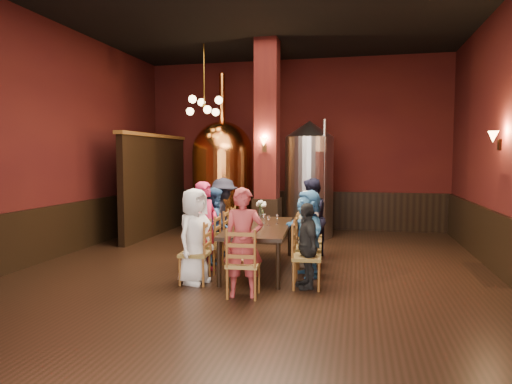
% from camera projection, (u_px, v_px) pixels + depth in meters
% --- Properties ---
extents(room, '(10.00, 10.02, 4.50)m').
position_uv_depth(room, '(252.00, 137.00, 7.37)').
color(room, black).
rests_on(room, ground).
extents(wainscot_back, '(7.90, 0.08, 1.00)m').
position_uv_depth(wainscot_back, '(293.00, 210.00, 12.33)').
color(wainscot_back, black).
rests_on(wainscot_back, ground).
extents(wainscot_left, '(0.08, 9.90, 1.00)m').
position_uv_depth(wainscot_left, '(42.00, 235.00, 8.37)').
color(wainscot_left, black).
rests_on(wainscot_left, ground).
extents(column, '(0.58, 0.58, 4.50)m').
position_uv_depth(column, '(267.00, 142.00, 10.16)').
color(column, '#43130E').
rests_on(column, ground).
extents(partition, '(0.22, 3.50, 2.40)m').
position_uv_depth(partition, '(155.00, 186.00, 11.26)').
color(partition, black).
rests_on(partition, ground).
extents(pendant_cluster, '(0.90, 0.90, 1.70)m').
position_uv_depth(pendant_cluster, '(204.00, 106.00, 10.52)').
color(pendant_cluster, '#A57226').
rests_on(pendant_cluster, room).
extents(sconce_wall, '(0.20, 0.20, 0.36)m').
position_uv_depth(sconce_wall, '(500.00, 140.00, 7.31)').
color(sconce_wall, black).
rests_on(sconce_wall, room).
extents(sconce_column, '(0.20, 0.20, 0.36)m').
position_uv_depth(sconce_column, '(264.00, 144.00, 9.87)').
color(sconce_column, black).
rests_on(sconce_column, column).
extents(dining_table, '(1.17, 2.47, 0.75)m').
position_uv_depth(dining_table, '(259.00, 229.00, 7.79)').
color(dining_table, black).
rests_on(dining_table, ground).
extents(chair_0, '(0.49, 0.49, 0.92)m').
position_uv_depth(chair_0, '(195.00, 253.00, 6.94)').
color(chair_0, brown).
rests_on(chair_0, ground).
extents(person_0, '(0.64, 0.81, 1.45)m').
position_uv_depth(person_0, '(195.00, 236.00, 6.92)').
color(person_0, white).
rests_on(person_0, ground).
extents(chair_1, '(0.49, 0.49, 0.92)m').
position_uv_depth(chair_1, '(206.00, 245.00, 7.60)').
color(chair_1, brown).
rests_on(chair_1, ground).
extents(person_1, '(0.49, 0.63, 1.52)m').
position_uv_depth(person_1, '(206.00, 227.00, 7.58)').
color(person_1, '#C6214F').
rests_on(person_1, ground).
extents(chair_2, '(0.49, 0.49, 0.92)m').
position_uv_depth(chair_2, '(215.00, 238.00, 8.25)').
color(chair_2, brown).
rests_on(chair_2, ground).
extents(person_2, '(0.56, 0.74, 1.38)m').
position_uv_depth(person_2, '(215.00, 225.00, 8.24)').
color(person_2, navy).
rests_on(person_2, ground).
extents(chair_3, '(0.49, 0.49, 0.92)m').
position_uv_depth(chair_3, '(223.00, 232.00, 8.92)').
color(chair_3, brown).
rests_on(chair_3, ground).
extents(person_3, '(0.73, 1.07, 1.52)m').
position_uv_depth(person_3, '(223.00, 217.00, 8.89)').
color(person_3, black).
rests_on(person_3, ground).
extents(chair_4, '(0.49, 0.49, 0.92)m').
position_uv_depth(chair_4, '(307.00, 257.00, 6.69)').
color(chair_4, brown).
rests_on(chair_4, ground).
extents(person_4, '(0.56, 0.80, 1.26)m').
position_uv_depth(person_4, '(307.00, 245.00, 6.68)').
color(person_4, black).
rests_on(person_4, ground).
extents(chair_5, '(0.49, 0.49, 0.92)m').
position_uv_depth(chair_5, '(308.00, 248.00, 7.36)').
color(chair_5, brown).
rests_on(chair_5, ground).
extents(person_5, '(0.93, 1.35, 1.40)m').
position_uv_depth(person_5, '(308.00, 233.00, 7.34)').
color(person_5, teal).
rests_on(person_5, ground).
extents(chair_6, '(0.49, 0.49, 0.92)m').
position_uv_depth(chair_6, '(310.00, 240.00, 8.01)').
color(chair_6, brown).
rests_on(chair_6, ground).
extents(person_6, '(0.59, 0.75, 1.34)m').
position_uv_depth(person_6, '(310.00, 229.00, 7.99)').
color(person_6, white).
rests_on(person_6, ground).
extents(chair_7, '(0.49, 0.49, 0.92)m').
position_uv_depth(chair_7, '(311.00, 234.00, 8.67)').
color(chair_7, brown).
rests_on(chair_7, ground).
extents(person_7, '(0.49, 0.79, 1.52)m').
position_uv_depth(person_7, '(311.00, 218.00, 8.64)').
color(person_7, black).
rests_on(person_7, ground).
extents(chair_8, '(0.49, 0.49, 0.92)m').
position_uv_depth(chair_8, '(243.00, 264.00, 6.28)').
color(chair_8, brown).
rests_on(chair_8, ground).
extents(person_8, '(0.61, 0.46, 1.51)m').
position_uv_depth(person_8, '(243.00, 242.00, 6.25)').
color(person_8, '#A23639').
rests_on(person_8, ground).
extents(copper_kettle, '(1.68, 1.68, 3.97)m').
position_uv_depth(copper_kettle, '(223.00, 176.00, 11.39)').
color(copper_kettle, black).
rests_on(copper_kettle, ground).
extents(steel_vessel, '(1.30, 1.30, 2.78)m').
position_uv_depth(steel_vessel, '(309.00, 179.00, 10.94)').
color(steel_vessel, '#B2B2B7').
rests_on(steel_vessel, ground).
extents(rose_vase, '(0.21, 0.21, 0.35)m').
position_uv_depth(rose_vase, '(261.00, 206.00, 8.77)').
color(rose_vase, white).
rests_on(rose_vase, dining_table).
extents(wine_glass_0, '(0.07, 0.07, 0.17)m').
position_uv_depth(wine_glass_0, '(245.00, 224.00, 7.47)').
color(wine_glass_0, white).
rests_on(wine_glass_0, dining_table).
extents(wine_glass_1, '(0.07, 0.07, 0.17)m').
position_uv_depth(wine_glass_1, '(264.00, 219.00, 8.03)').
color(wine_glass_1, white).
rests_on(wine_glass_1, dining_table).
extents(wine_glass_2, '(0.07, 0.07, 0.17)m').
position_uv_depth(wine_glass_2, '(248.00, 227.00, 7.08)').
color(wine_glass_2, white).
rests_on(wine_glass_2, dining_table).
extents(wine_glass_3, '(0.07, 0.07, 0.17)m').
position_uv_depth(wine_glass_3, '(259.00, 225.00, 7.34)').
color(wine_glass_3, white).
rests_on(wine_glass_3, dining_table).
extents(wine_glass_4, '(0.07, 0.07, 0.17)m').
position_uv_depth(wine_glass_4, '(269.00, 221.00, 7.78)').
color(wine_glass_4, white).
rests_on(wine_glass_4, dining_table).
extents(wine_glass_5, '(0.07, 0.07, 0.17)m').
position_uv_depth(wine_glass_5, '(240.00, 227.00, 7.12)').
color(wine_glass_5, white).
rests_on(wine_glass_5, dining_table).
extents(wine_glass_6, '(0.07, 0.07, 0.17)m').
position_uv_depth(wine_glass_6, '(253.00, 217.00, 8.33)').
color(wine_glass_6, white).
rests_on(wine_glass_6, dining_table).
extents(wine_glass_7, '(0.07, 0.07, 0.17)m').
position_uv_depth(wine_glass_7, '(277.00, 219.00, 8.00)').
color(wine_glass_7, white).
rests_on(wine_glass_7, dining_table).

